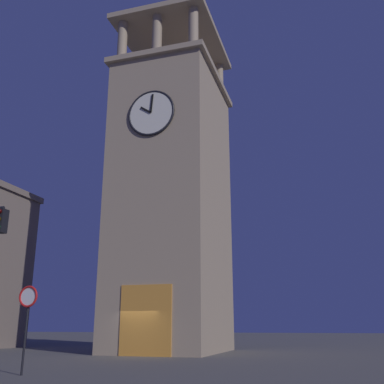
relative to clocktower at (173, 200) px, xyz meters
name	(u,v)px	position (x,y,z in m)	size (l,w,h in m)	color
ground_plane	(136,357)	(0.47, 4.55, -10.39)	(200.00, 200.00, 0.00)	#56544F
clocktower	(173,200)	(0.00, 0.00, 0.00)	(7.25, 9.36, 26.13)	gray
no_horn_sign	(28,304)	(0.11, 15.11, -7.98)	(0.78, 0.14, 3.07)	black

